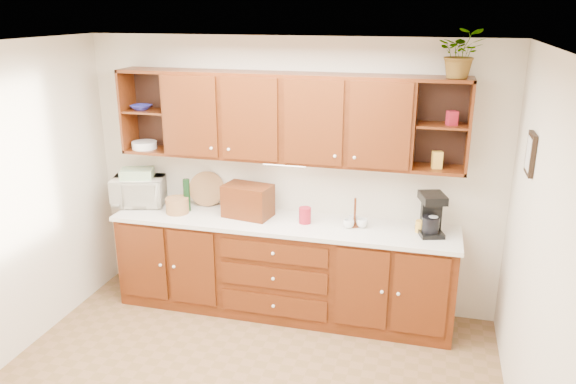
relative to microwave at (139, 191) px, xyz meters
The scene contains 24 objects.
ceiling 2.64m from the microwave, 45.14° to the right, with size 4.00×4.00×0.00m, color white.
back_wall 1.55m from the microwave, ahead, with size 4.00×4.00×0.00m, color beige.
right_wall 3.84m from the microwave, 23.46° to the right, with size 3.50×3.50×0.00m, color beige.
base_cabinets 1.65m from the microwave, ahead, with size 3.20×0.60×0.90m, color #3C1A06.
countertop 1.53m from the microwave, ahead, with size 3.24×0.64×0.04m, color silver.
upper_cabinets 1.73m from the microwave, ahead, with size 3.20×0.33×0.80m.
undercabinet_light 1.57m from the microwave, ahead, with size 0.40×0.05×0.03m, color white.
framed_picture 3.64m from the microwave, 10.17° to the right, with size 0.03×0.24×0.30m, color black.
wicker_basket 0.50m from the microwave, 14.83° to the right, with size 0.22×0.22×0.15m, color #AA7846.
microwave is the anchor object (origin of this frame).
towel_stack 0.19m from the microwave, ahead, with size 0.31×0.23×0.09m, color #D5D064.
wine_bottle 0.55m from the microwave, ahead, with size 0.07×0.07×0.32m, color black.
woven_tray 0.70m from the microwave, 12.67° to the left, with size 0.35×0.35×0.02m, color #AA7846.
bread_box 1.17m from the microwave, ahead, with size 0.44×0.28×0.31m, color #3C1A06.
mug_tree 2.19m from the microwave, ahead, with size 0.23×0.24×0.27m.
canister_red 1.74m from the microwave, ahead, with size 0.11×0.11×0.15m, color maroon.
canister_white 2.88m from the microwave, ahead, with size 0.08×0.08×0.17m, color white.
canister_yellow 2.78m from the microwave, ahead, with size 0.08×0.08×0.11m, color gold.
coffee_maker 2.86m from the microwave, ahead, with size 0.27×0.31×0.37m.
bowl_stack 0.85m from the microwave, 31.01° to the left, with size 0.19×0.19×0.05m, color #2A2D9C.
plate_stack 0.48m from the microwave, 20.48° to the left, with size 0.24×0.24×0.07m, color white.
pantry_box_yellow 2.92m from the microwave, ahead, with size 0.08×0.06×0.15m, color gold.
pantry_box_red 3.09m from the microwave, ahead, with size 0.08×0.07×0.12m, color maroon.
potted_plant 3.30m from the microwave, ahead, with size 0.36×0.31×0.40m, color #999999.
Camera 1 is at (1.29, -3.27, 2.84)m, focal length 35.00 mm.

